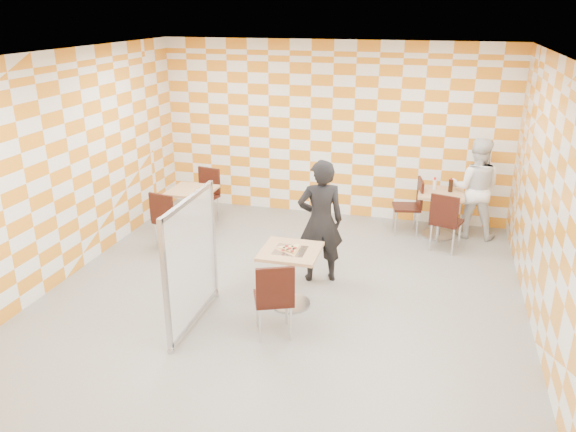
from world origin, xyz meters
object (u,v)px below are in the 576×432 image
object	(u,v)px
second_table	(440,206)
soda_bottle	(451,186)
chair_main_front	(274,295)
man_white	(475,188)
man_dark	(320,221)
chair_empty_far	(206,191)
partition	(191,261)
chair_second_front	(445,218)
chair_second_side	(413,202)
main_table	(290,268)
sport_bottle	(435,184)
empty_table	(193,204)
chair_empty_near	(167,216)

from	to	relation	value
second_table	soda_bottle	size ratio (longest dim) A/B	3.26
chair_main_front	man_white	distance (m)	4.33
man_dark	chair_main_front	bearing A→B (deg)	62.76
chair_empty_far	partition	size ratio (longest dim) A/B	0.60
chair_second_front	chair_second_side	world-z (taller)	same
main_table	chair_second_side	xyz separation A→B (m)	(1.31, 2.79, 0.04)
chair_main_front	soda_bottle	bearing A→B (deg)	62.73
sport_bottle	man_white	bearing A→B (deg)	4.49
empty_table	sport_bottle	size ratio (longest dim) A/B	3.75
empty_table	chair_second_front	world-z (taller)	chair_second_front
second_table	chair_second_front	world-z (taller)	chair_second_front
empty_table	sport_bottle	distance (m)	3.90
main_table	chair_second_front	xyz separation A→B (m)	(1.82, 2.16, 0.04)
second_table	chair_second_front	bearing A→B (deg)	-82.35
chair_second_side	chair_empty_far	bearing A→B (deg)	-174.68
empty_table	soda_bottle	bearing A→B (deg)	13.22
chair_second_side	man_dark	xyz separation A→B (m)	(-1.11, -1.99, 0.30)
second_table	chair_main_front	distance (m)	3.94
empty_table	chair_empty_near	world-z (taller)	chair_empty_near
chair_main_front	chair_second_front	bearing A→B (deg)	58.43
second_table	chair_second_side	world-z (taller)	chair_second_side
partition	man_dark	xyz separation A→B (m)	(1.19, 1.48, 0.05)
man_white	soda_bottle	xyz separation A→B (m)	(-0.37, -0.11, 0.05)
main_table	man_dark	world-z (taller)	man_dark
chair_second_front	soda_bottle	size ratio (longest dim) A/B	4.02
chair_second_front	second_table	bearing A→B (deg)	97.65
second_table	empty_table	distance (m)	3.97
empty_table	man_dark	distance (m)	2.60
chair_empty_near	man_dark	distance (m)	2.47
man_white	chair_second_side	bearing A→B (deg)	12.71
soda_bottle	partition	bearing A→B (deg)	-129.12
partition	man_dark	world-z (taller)	man_dark
chair_second_front	soda_bottle	world-z (taller)	soda_bottle
second_table	chair_second_front	xyz separation A→B (m)	(0.08, -0.61, 0.04)
man_white	main_table	bearing A→B (deg)	56.28
second_table	man_white	xyz separation A→B (m)	(0.51, 0.16, 0.30)
chair_second_side	chair_main_front	bearing A→B (deg)	-109.94
main_table	man_white	bearing A→B (deg)	52.55
chair_empty_near	chair_empty_far	distance (m)	1.31
chair_empty_near	sport_bottle	distance (m)	4.23
man_dark	soda_bottle	world-z (taller)	man_dark
second_table	chair_main_front	world-z (taller)	chair_main_front
main_table	soda_bottle	world-z (taller)	soda_bottle
main_table	man_white	world-z (taller)	man_white
chair_second_side	chair_second_front	bearing A→B (deg)	-50.46
chair_main_front	sport_bottle	world-z (taller)	sport_bottle
chair_second_side	sport_bottle	bearing A→B (deg)	17.47
sport_bottle	empty_table	bearing A→B (deg)	-165.11
partition	man_white	world-z (taller)	man_white
chair_second_front	chair_second_side	xyz separation A→B (m)	(-0.51, 0.62, 0.00)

